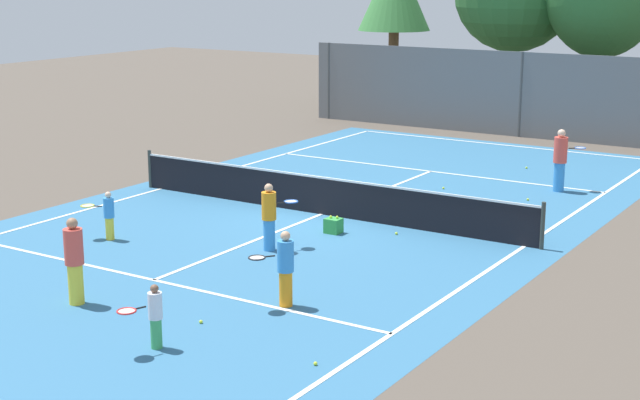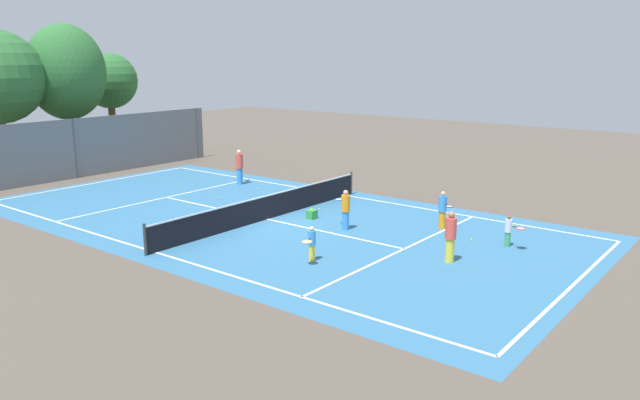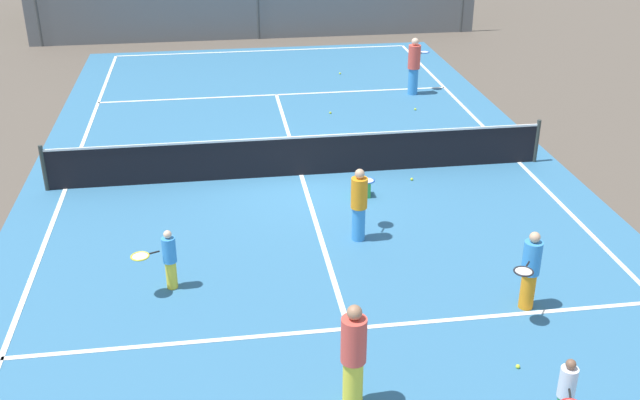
% 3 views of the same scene
% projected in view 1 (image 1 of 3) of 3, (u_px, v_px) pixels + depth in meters
% --- Properties ---
extents(ground_plane, '(80.00, 80.00, 0.00)m').
position_uv_depth(ground_plane, '(322.00, 214.00, 24.66)').
color(ground_plane, brown).
extents(court_surface, '(13.00, 25.00, 0.01)m').
position_uv_depth(court_surface, '(322.00, 214.00, 24.66)').
color(court_surface, teal).
rests_on(court_surface, ground_plane).
extents(tennis_net, '(11.90, 0.10, 1.10)m').
position_uv_depth(tennis_net, '(322.00, 195.00, 24.54)').
color(tennis_net, '#333833').
rests_on(tennis_net, ground_plane).
extents(perimeter_fence, '(18.00, 0.12, 3.20)m').
position_uv_depth(perimeter_fence, '(521.00, 95.00, 35.76)').
color(perimeter_fence, slate).
rests_on(perimeter_fence, ground_plane).
extents(player_0, '(0.86, 0.83, 1.79)m').
position_uv_depth(player_0, '(560.00, 160.00, 27.02)').
color(player_0, '#388CD8').
rests_on(player_0, ground_plane).
extents(player_1, '(0.82, 0.54, 1.16)m').
position_uv_depth(player_1, '(108.00, 215.00, 22.21)').
color(player_1, yellow).
rests_on(player_1, ground_plane).
extents(player_2, '(0.72, 0.83, 1.46)m').
position_uv_depth(player_2, '(285.00, 268.00, 17.75)').
color(player_2, orange).
rests_on(player_2, ground_plane).
extents(player_3, '(0.64, 0.89, 1.54)m').
position_uv_depth(player_3, '(270.00, 216.00, 21.32)').
color(player_3, '#388CD8').
rests_on(player_3, ground_plane).
extents(player_4, '(0.50, 0.82, 1.12)m').
position_uv_depth(player_4, '(154.00, 315.00, 15.77)').
color(player_4, '#3FA559').
rests_on(player_4, ground_plane).
extents(player_5, '(0.36, 0.36, 1.68)m').
position_uv_depth(player_5, '(74.00, 260.00, 17.85)').
color(player_5, yellow).
rests_on(player_5, ground_plane).
extents(ball_crate, '(0.37, 0.34, 0.43)m').
position_uv_depth(ball_crate, '(333.00, 226.00, 22.87)').
color(ball_crate, green).
rests_on(ball_crate, ground_plane).
extents(tennis_ball_0, '(0.07, 0.07, 0.07)m').
position_uv_depth(tennis_ball_0, '(315.00, 364.00, 15.22)').
color(tennis_ball_0, '#CCE533').
rests_on(tennis_ball_0, ground_plane).
extents(tennis_ball_1, '(0.07, 0.07, 0.07)m').
position_uv_depth(tennis_ball_1, '(504.00, 241.00, 22.15)').
color(tennis_ball_1, '#CCE533').
rests_on(tennis_ball_1, ground_plane).
extents(tennis_ball_2, '(0.07, 0.07, 0.07)m').
position_uv_depth(tennis_ball_2, '(526.00, 168.00, 30.31)').
color(tennis_ball_2, '#CCE533').
rests_on(tennis_ball_2, ground_plane).
extents(tennis_ball_3, '(0.07, 0.07, 0.07)m').
position_uv_depth(tennis_ball_3, '(443.00, 188.00, 27.49)').
color(tennis_ball_3, '#CCE533').
rests_on(tennis_ball_3, ground_plane).
extents(tennis_ball_4, '(0.07, 0.07, 0.07)m').
position_uv_depth(tennis_ball_4, '(396.00, 233.00, 22.75)').
color(tennis_ball_4, '#CCE533').
rests_on(tennis_ball_4, ground_plane).
extents(tennis_ball_5, '(0.07, 0.07, 0.07)m').
position_uv_depth(tennis_ball_5, '(528.00, 200.00, 26.11)').
color(tennis_ball_5, '#CCE533').
rests_on(tennis_ball_5, ground_plane).
extents(tennis_ball_6, '(0.07, 0.07, 0.07)m').
position_uv_depth(tennis_ball_6, '(201.00, 322.00, 17.03)').
color(tennis_ball_6, '#CCE533').
rests_on(tennis_ball_6, ground_plane).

